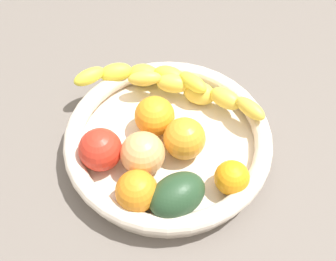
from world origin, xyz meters
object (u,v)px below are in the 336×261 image
at_px(banana_draped_left, 142,76).
at_px(orange_mid_right, 137,191).
at_px(avocado_dark, 177,195).
at_px(fruit_bowl, 168,140).
at_px(orange_front, 155,116).
at_px(peach_blush, 143,154).
at_px(orange_mid_left, 186,137).
at_px(orange_rear, 232,178).
at_px(banana_draped_right, 198,92).
at_px(tomato_red, 100,150).

height_order(banana_draped_left, orange_mid_right, orange_mid_right).
distance_m(banana_draped_left, avocado_dark, 0.24).
relative_size(fruit_bowl, banana_draped_left, 1.61).
bearing_deg(orange_front, fruit_bowl, 162.16).
distance_m(orange_front, orange_mid_right, 0.13).
bearing_deg(peach_blush, banana_draped_left, -53.45).
relative_size(banana_draped_left, orange_mid_left, 3.13).
bearing_deg(orange_mid_left, orange_rear, 167.50).
distance_m(banana_draped_right, orange_rear, 0.17).
xyz_separation_m(banana_draped_right, tomato_red, (0.06, 0.18, 0.00)).
relative_size(orange_mid_left, orange_mid_right, 1.07).
xyz_separation_m(avocado_dark, tomato_red, (0.13, 0.00, 0.00)).
height_order(banana_draped_left, orange_mid_left, orange_mid_left).
relative_size(orange_mid_right, tomato_red, 0.93).
relative_size(banana_draped_left, orange_mid_right, 3.36).
bearing_deg(banana_draped_right, orange_rear, 138.44).
bearing_deg(orange_front, tomato_red, 73.43).
bearing_deg(orange_rear, tomato_red, 21.17).
height_order(banana_draped_right, orange_front, orange_front).
relative_size(orange_mid_right, orange_rear, 1.18).
bearing_deg(tomato_red, peach_blush, -152.79).
bearing_deg(orange_mid_left, orange_mid_right, 86.84).
relative_size(fruit_bowl, banana_draped_right, 1.39).
relative_size(banana_draped_right, peach_blush, 3.53).
relative_size(banana_draped_left, avocado_dark, 2.39).
bearing_deg(tomato_red, orange_front, -106.57).
xyz_separation_m(orange_front, tomato_red, (0.03, 0.10, 0.00)).
bearing_deg(tomato_red, orange_mid_right, 163.92).
height_order(orange_front, peach_blush, peach_blush).
bearing_deg(orange_front, banana_draped_left, -41.80).
bearing_deg(banana_draped_left, tomato_red, 104.32).
bearing_deg(orange_mid_left, avocado_dark, 115.85).
distance_m(avocado_dark, peach_blush, 0.08).
height_order(orange_mid_right, orange_rear, orange_mid_right).
height_order(banana_draped_left, orange_rear, banana_draped_left).
bearing_deg(orange_mid_right, avocado_dark, -150.88).
bearing_deg(banana_draped_right, orange_mid_left, 110.37).
height_order(avocado_dark, peach_blush, peach_blush).
xyz_separation_m(orange_front, orange_rear, (-0.15, 0.03, -0.01)).
bearing_deg(banana_draped_left, peach_blush, 126.55).
relative_size(orange_front, orange_rear, 1.25).
distance_m(banana_draped_right, avocado_dark, 0.19).
bearing_deg(orange_rear, avocado_dark, 54.51).
relative_size(peach_blush, tomato_red, 1.02).
relative_size(banana_draped_right, tomato_red, 3.61).
bearing_deg(orange_mid_left, banana_draped_right, -69.63).
xyz_separation_m(banana_draped_right, orange_rear, (-0.12, 0.11, -0.00)).
bearing_deg(banana_draped_right, orange_mid_right, 97.52).
bearing_deg(tomato_red, banana_draped_left, -75.68).
height_order(banana_draped_right, orange_mid_left, orange_mid_left).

